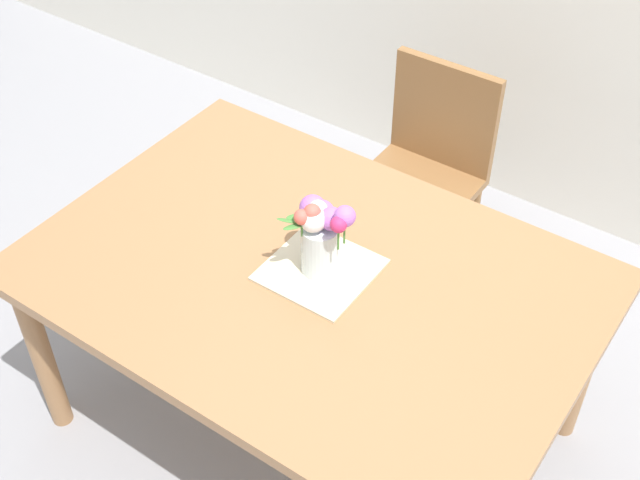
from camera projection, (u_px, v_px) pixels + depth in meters
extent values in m
plane|color=#939399|center=(312.00, 423.00, 2.93)|extent=(12.00, 12.00, 0.00)
cube|color=#9E7047|center=(310.00, 277.00, 2.45)|extent=(1.61, 1.12, 0.04)
cylinder|color=#9E7047|center=(41.00, 354.00, 2.71)|extent=(0.07, 0.07, 0.69)
cylinder|color=#9E7047|center=(230.00, 198.00, 3.29)|extent=(0.07, 0.07, 0.69)
cylinder|color=#9E7047|center=(584.00, 363.00, 2.68)|extent=(0.07, 0.07, 0.69)
cube|color=olive|center=(414.00, 189.00, 3.16)|extent=(0.42, 0.42, 0.04)
cylinder|color=olive|center=(427.00, 280.00, 3.14)|extent=(0.04, 0.04, 0.44)
cylinder|color=olive|center=(347.00, 243.00, 3.29)|extent=(0.04, 0.04, 0.44)
cylinder|color=olive|center=(471.00, 228.00, 3.36)|extent=(0.04, 0.04, 0.44)
cylinder|color=olive|center=(394.00, 196.00, 3.51)|extent=(0.04, 0.04, 0.44)
cube|color=olive|center=(445.00, 114.00, 3.13)|extent=(0.42, 0.04, 0.42)
cube|color=beige|center=(320.00, 270.00, 2.44)|extent=(0.30, 0.30, 0.01)
cylinder|color=silver|center=(320.00, 249.00, 2.38)|extent=(0.11, 0.11, 0.16)
sphere|color=#B266C6|center=(321.00, 212.00, 2.35)|extent=(0.08, 0.08, 0.08)
cylinder|color=#478438|center=(321.00, 217.00, 2.36)|extent=(0.01, 0.01, 0.03)
sphere|color=#E55B4C|center=(312.00, 213.00, 2.28)|extent=(0.05, 0.05, 0.05)
cylinder|color=#478438|center=(312.00, 223.00, 2.30)|extent=(0.01, 0.01, 0.08)
sphere|color=#B266C6|center=(345.00, 216.00, 2.23)|extent=(0.06, 0.06, 0.06)
cylinder|color=#478438|center=(344.00, 230.00, 2.27)|extent=(0.01, 0.01, 0.10)
sphere|color=white|center=(313.00, 220.00, 2.29)|extent=(0.07, 0.07, 0.07)
cylinder|color=#478438|center=(313.00, 227.00, 2.31)|extent=(0.01, 0.01, 0.05)
sphere|color=#B266C6|center=(331.00, 219.00, 2.30)|extent=(0.07, 0.07, 0.07)
cylinder|color=#478438|center=(331.00, 226.00, 2.31)|extent=(0.01, 0.01, 0.05)
sphere|color=#E55B4C|center=(302.00, 217.00, 2.27)|extent=(0.04, 0.04, 0.04)
cylinder|color=#478438|center=(302.00, 227.00, 2.30)|extent=(0.01, 0.01, 0.07)
sphere|color=#B266C6|center=(313.00, 208.00, 2.36)|extent=(0.08, 0.08, 0.08)
cylinder|color=#478438|center=(313.00, 213.00, 2.37)|extent=(0.01, 0.01, 0.03)
sphere|color=white|center=(317.00, 209.00, 2.32)|extent=(0.05, 0.05, 0.05)
cylinder|color=#478438|center=(317.00, 217.00, 2.34)|extent=(0.01, 0.01, 0.05)
sphere|color=#D12D66|center=(339.00, 225.00, 2.22)|extent=(0.05, 0.05, 0.05)
cylinder|color=#478438|center=(338.00, 237.00, 2.25)|extent=(0.01, 0.01, 0.09)
ellipsoid|color=#478438|center=(299.00, 217.00, 2.30)|extent=(0.07, 0.06, 0.02)
ellipsoid|color=#478438|center=(289.00, 221.00, 2.29)|extent=(0.06, 0.06, 0.04)
ellipsoid|color=#478438|center=(295.00, 226.00, 2.28)|extent=(0.06, 0.07, 0.01)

